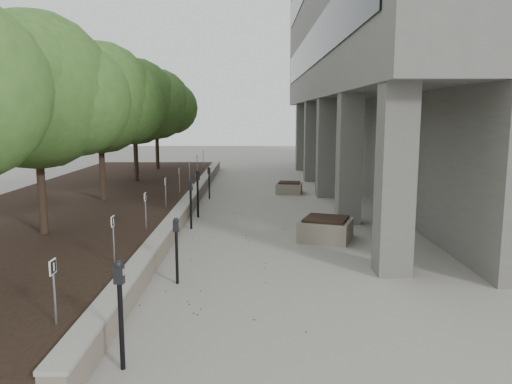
{
  "coord_description": "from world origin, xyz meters",
  "views": [
    {
      "loc": [
        0.45,
        -9.2,
        3.35
      ],
      "look_at": [
        0.53,
        3.98,
        1.3
      ],
      "focal_mm": 34.85,
      "sensor_mm": 36.0,
      "label": 1
    }
  ],
  "objects_px": {
    "parking_meter_3": "(191,205)",
    "planter_front": "(326,229)",
    "parking_meter_4": "(198,194)",
    "crabapple_tree_4": "(135,120)",
    "parking_meter_1": "(121,316)",
    "crabapple_tree_5": "(156,119)",
    "parking_meter_5": "(209,183)",
    "crabapple_tree_3": "(100,121)",
    "crabapple_tree_2": "(37,124)",
    "planter_back": "(289,188)",
    "parking_meter_2": "(177,251)"
  },
  "relations": [
    {
      "from": "parking_meter_3",
      "to": "planter_front",
      "type": "xyz_separation_m",
      "value": [
        3.8,
        -1.31,
        -0.43
      ]
    },
    {
      "from": "planter_back",
      "to": "parking_meter_3",
      "type": "bearing_deg",
      "value": -116.77
    },
    {
      "from": "parking_meter_1",
      "to": "crabapple_tree_4",
      "type": "bearing_deg",
      "value": 109.98
    },
    {
      "from": "crabapple_tree_5",
      "to": "parking_meter_3",
      "type": "relative_size",
      "value": 3.7
    },
    {
      "from": "parking_meter_4",
      "to": "crabapple_tree_4",
      "type": "bearing_deg",
      "value": 97.58
    },
    {
      "from": "crabapple_tree_4",
      "to": "parking_meter_4",
      "type": "xyz_separation_m",
      "value": [
        3.43,
        -6.13,
        -2.34
      ]
    },
    {
      "from": "crabapple_tree_3",
      "to": "parking_meter_5",
      "type": "distance_m",
      "value": 4.94
    },
    {
      "from": "crabapple_tree_3",
      "to": "parking_meter_1",
      "type": "height_order",
      "value": "crabapple_tree_3"
    },
    {
      "from": "parking_meter_2",
      "to": "planter_front",
      "type": "xyz_separation_m",
      "value": [
        3.48,
        3.52,
        -0.37
      ]
    },
    {
      "from": "parking_meter_3",
      "to": "planter_front",
      "type": "relative_size",
      "value": 1.13
    },
    {
      "from": "parking_meter_1",
      "to": "parking_meter_2",
      "type": "height_order",
      "value": "parking_meter_1"
    },
    {
      "from": "crabapple_tree_4",
      "to": "planter_front",
      "type": "height_order",
      "value": "crabapple_tree_4"
    },
    {
      "from": "crabapple_tree_2",
      "to": "crabapple_tree_5",
      "type": "height_order",
      "value": "same"
    },
    {
      "from": "parking_meter_1",
      "to": "parking_meter_2",
      "type": "distance_m",
      "value": 3.39
    },
    {
      "from": "crabapple_tree_4",
      "to": "planter_back",
      "type": "bearing_deg",
      "value": -9.12
    },
    {
      "from": "crabapple_tree_4",
      "to": "parking_meter_1",
      "type": "height_order",
      "value": "crabapple_tree_4"
    },
    {
      "from": "crabapple_tree_3",
      "to": "planter_front",
      "type": "distance_m",
      "value": 8.77
    },
    {
      "from": "crabapple_tree_5",
      "to": "crabapple_tree_3",
      "type": "bearing_deg",
      "value": -90.0
    },
    {
      "from": "crabapple_tree_4",
      "to": "planter_front",
      "type": "bearing_deg",
      "value": -51.64
    },
    {
      "from": "planter_front",
      "to": "crabapple_tree_5",
      "type": "bearing_deg",
      "value": 117.07
    },
    {
      "from": "crabapple_tree_3",
      "to": "parking_meter_5",
      "type": "bearing_deg",
      "value": 35.36
    },
    {
      "from": "parking_meter_4",
      "to": "parking_meter_5",
      "type": "height_order",
      "value": "parking_meter_4"
    },
    {
      "from": "parking_meter_3",
      "to": "planter_back",
      "type": "relative_size",
      "value": 1.38
    },
    {
      "from": "planter_back",
      "to": "parking_meter_5",
      "type": "bearing_deg",
      "value": -156.6
    },
    {
      "from": "planter_front",
      "to": "planter_back",
      "type": "height_order",
      "value": "planter_front"
    },
    {
      "from": "planter_front",
      "to": "parking_meter_5",
      "type": "bearing_deg",
      "value": 119.49
    },
    {
      "from": "parking_meter_1",
      "to": "planter_back",
      "type": "relative_size",
      "value": 1.41
    },
    {
      "from": "crabapple_tree_5",
      "to": "parking_meter_5",
      "type": "xyz_separation_m",
      "value": [
        3.49,
        -7.52,
        -2.48
      ]
    },
    {
      "from": "crabapple_tree_5",
      "to": "planter_back",
      "type": "distance_m",
      "value": 9.57
    },
    {
      "from": "parking_meter_4",
      "to": "parking_meter_2",
      "type": "bearing_deg",
      "value": -109.04
    },
    {
      "from": "crabapple_tree_3",
      "to": "parking_meter_5",
      "type": "relative_size",
      "value": 4.22
    },
    {
      "from": "crabapple_tree_5",
      "to": "planter_back",
      "type": "relative_size",
      "value": 5.13
    },
    {
      "from": "parking_meter_1",
      "to": "parking_meter_5",
      "type": "distance_m",
      "value": 13.49
    },
    {
      "from": "crabapple_tree_5",
      "to": "planter_front",
      "type": "distance_m",
      "value": 16.1
    },
    {
      "from": "parking_meter_2",
      "to": "planter_back",
      "type": "relative_size",
      "value": 1.27
    },
    {
      "from": "parking_meter_4",
      "to": "planter_front",
      "type": "distance_m",
      "value": 4.84
    },
    {
      "from": "crabapple_tree_5",
      "to": "parking_meter_3",
      "type": "distance_m",
      "value": 13.46
    },
    {
      "from": "parking_meter_3",
      "to": "parking_meter_5",
      "type": "xyz_separation_m",
      "value": [
        0.08,
        5.28,
        -0.09
      ]
    },
    {
      "from": "parking_meter_3",
      "to": "parking_meter_5",
      "type": "height_order",
      "value": "parking_meter_3"
    },
    {
      "from": "crabapple_tree_3",
      "to": "planter_back",
      "type": "bearing_deg",
      "value": 29.89
    },
    {
      "from": "parking_meter_2",
      "to": "planter_front",
      "type": "height_order",
      "value": "parking_meter_2"
    },
    {
      "from": "parking_meter_4",
      "to": "crabapple_tree_2",
      "type": "bearing_deg",
      "value": -153.21
    },
    {
      "from": "crabapple_tree_5",
      "to": "parking_meter_5",
      "type": "bearing_deg",
      "value": -65.13
    },
    {
      "from": "crabapple_tree_3",
      "to": "crabapple_tree_4",
      "type": "relative_size",
      "value": 1.0
    },
    {
      "from": "parking_meter_2",
      "to": "parking_meter_4",
      "type": "distance_m",
      "value": 6.51
    },
    {
      "from": "parking_meter_2",
      "to": "planter_back",
      "type": "height_order",
      "value": "parking_meter_2"
    },
    {
      "from": "planter_front",
      "to": "planter_back",
      "type": "xyz_separation_m",
      "value": [
        -0.41,
        8.02,
        -0.06
      ]
    },
    {
      "from": "crabapple_tree_2",
      "to": "crabapple_tree_4",
      "type": "relative_size",
      "value": 1.0
    },
    {
      "from": "parking_meter_1",
      "to": "planter_back",
      "type": "xyz_separation_m",
      "value": [
        3.28,
        14.92,
        -0.5
      ]
    },
    {
      "from": "crabapple_tree_2",
      "to": "parking_meter_5",
      "type": "height_order",
      "value": "crabapple_tree_2"
    }
  ]
}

